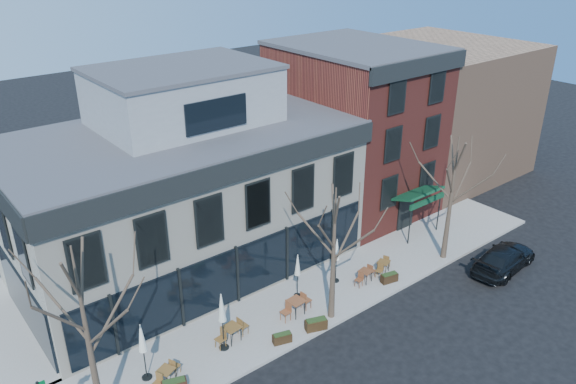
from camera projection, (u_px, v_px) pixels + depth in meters
ground at (238, 304)px, 29.14m from camera, size 120.00×120.00×0.00m
sidewalk_front at (312, 299)px, 29.44m from camera, size 33.50×4.70×0.15m
corner_building at (184, 190)px, 30.79m from camera, size 18.39×10.39×11.10m
red_brick_building at (353, 128)px, 37.70m from camera, size 8.20×11.78×11.18m
bg_building at (434, 108)px, 44.37m from camera, size 12.00×12.00×10.00m
tree_corner at (88, 337)px, 20.27m from camera, size 3.93×3.98×7.92m
tree_mid at (334, 253)px, 26.50m from camera, size 3.50×3.55×7.04m
tree_right at (451, 198)px, 31.52m from camera, size 3.72×3.77×7.48m
parked_sedan at (504, 258)px, 31.92m from camera, size 5.10×2.48×1.43m
cafe_set_1 at (166, 374)px, 23.71m from camera, size 1.61×1.01×0.84m
cafe_set_2 at (232, 332)px, 26.12m from camera, size 1.88×0.82×0.97m
cafe_set_3 at (296, 306)px, 27.94m from camera, size 1.95×0.84×1.02m
cafe_set_4 at (365, 275)px, 30.60m from camera, size 1.66×0.75×0.85m
cafe_set_5 at (383, 266)px, 31.48m from camera, size 1.59×0.93×0.82m
umbrella_0 at (142, 341)px, 23.28m from camera, size 0.45×0.45×2.83m
umbrella_1 at (222, 310)px, 24.97m from camera, size 0.48×0.48×2.99m
umbrella_2 at (298, 267)px, 28.83m from camera, size 0.40×0.40×2.53m
umbrella_3 at (337, 252)px, 30.06m from camera, size 0.42×0.42×2.65m
planter_1 at (282, 338)px, 26.12m from camera, size 0.96×0.61×0.50m
planter_2 at (316, 324)px, 26.96m from camera, size 1.14×0.76×0.59m
planter_3 at (389, 278)px, 30.66m from camera, size 1.02×0.59×0.54m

